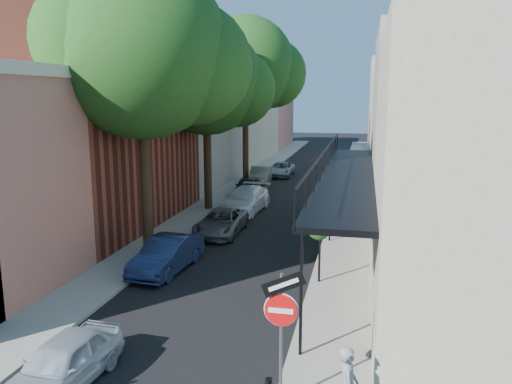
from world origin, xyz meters
The scene contains 16 objects.
road_surface centered at (0.00, 30.00, 0.01)m, with size 6.00×64.00×0.01m, color black.
sidewalk_left centered at (-4.00, 30.00, 0.06)m, with size 2.00×64.00×0.12m, color gray.
sidewalk_right centered at (4.00, 30.00, 0.06)m, with size 2.00×64.00×0.12m, color gray.
buildings_left centered at (-9.30, 28.76, 4.94)m, with size 10.10×59.10×12.00m.
buildings_right centered at (8.99, 29.49, 4.42)m, with size 9.80×55.00×10.00m.
sign_post centered at (3.16, 0.97, 2.04)m, with size 0.89×0.17×2.99m.
oak_near centered at (-3.37, 10.26, 7.88)m, with size 7.48×6.80×11.42m.
oak_mid centered at (-3.42, 18.23, 7.06)m, with size 6.60×6.00×10.20m.
oak_far centered at (-3.35, 27.27, 8.26)m, with size 7.70×7.00×11.90m.
parked_car_a centered at (-1.63, 0.68, 0.57)m, with size 1.35×3.36×1.15m, color silver.
parked_car_b centered at (-2.24, 8.16, 0.63)m, with size 1.33×3.82×1.26m, color #172448.
parked_car_c centered at (-1.71, 13.37, 0.56)m, with size 1.87×4.05×1.13m, color #595D61.
parked_car_d centered at (-1.68, 18.04, 0.68)m, with size 1.90×4.68×1.36m, color white.
parked_car_e centered at (-2.60, 22.48, 0.61)m, with size 1.45×3.60×1.23m, color black.
parked_car_f centered at (-2.60, 26.57, 0.65)m, with size 1.38×3.96×1.31m, color slate.
parked_car_g centered at (-1.81, 30.85, 0.56)m, with size 1.84×4.00×1.11m, color #9299A5.
Camera 1 is at (4.63, -8.15, 6.30)m, focal length 35.00 mm.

